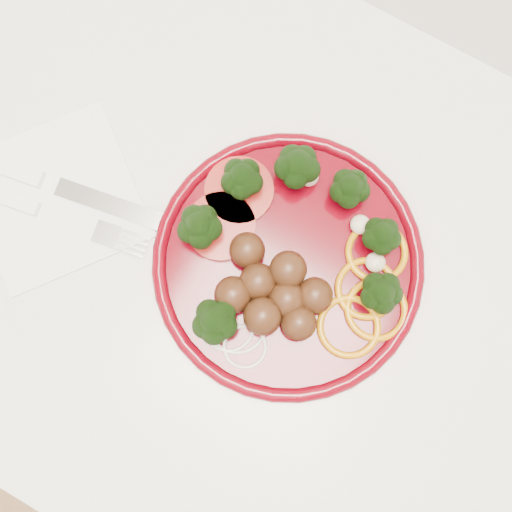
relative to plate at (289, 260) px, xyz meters
The scene contains 5 objects.
counter 0.48m from the plate, behind, with size 2.40×0.60×0.90m.
plate is the anchor object (origin of this frame).
napkin 0.24m from the plate, 166.28° to the right, with size 0.15×0.15×0.00m, color white.
knife 0.26m from the plate, 168.87° to the right, with size 0.22×0.06×0.01m.
fork 0.27m from the plate, 162.70° to the right, with size 0.20×0.05×0.01m.
Camera 1 is at (0.12, 1.62, 1.52)m, focal length 45.00 mm.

